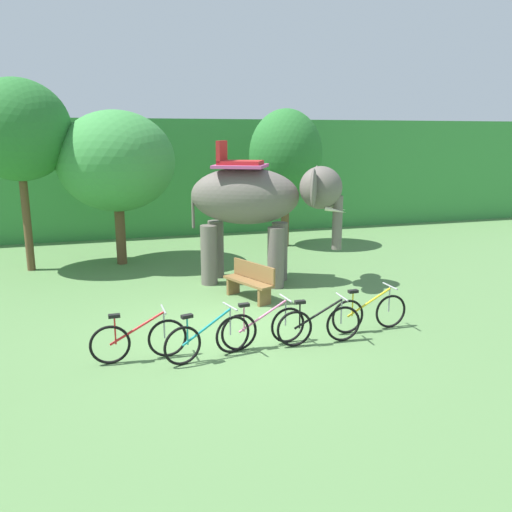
# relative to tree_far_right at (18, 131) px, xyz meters

# --- Properties ---
(ground_plane) EXTENTS (80.00, 80.00, 0.00)m
(ground_plane) POSITION_rel_tree_far_right_xyz_m (4.51, -6.56, -4.04)
(ground_plane) COLOR #567F47
(foliage_hedge) EXTENTS (36.00, 6.00, 4.53)m
(foliage_hedge) POSITION_rel_tree_far_right_xyz_m (4.51, 7.18, -1.78)
(foliage_hedge) COLOR #3D8E42
(foliage_hedge) RESTS_ON ground
(tree_far_right) EXTENTS (2.92, 2.92, 5.48)m
(tree_far_right) POSITION_rel_tree_far_right_xyz_m (0.00, 0.00, 0.00)
(tree_far_right) COLOR brown
(tree_far_right) RESTS_ON ground
(tree_center_right) EXTENTS (3.49, 3.49, 4.65)m
(tree_center_right) POSITION_rel_tree_far_right_xyz_m (2.63, 0.06, -0.90)
(tree_center_right) COLOR brown
(tree_center_right) RESTS_ON ground
(tree_right) EXTENTS (2.56, 2.56, 4.82)m
(tree_right) POSITION_rel_tree_far_right_xyz_m (8.41, 1.14, -0.81)
(tree_right) COLOR brown
(tree_right) RESTS_ON ground
(elephant) EXTENTS (4.14, 3.06, 3.78)m
(elephant) POSITION_rel_tree_far_right_xyz_m (6.04, -3.21, -1.84)
(elephant) COLOR #665E56
(elephant) RESTS_ON ground
(bike_red) EXTENTS (1.71, 0.52, 0.92)m
(bike_red) POSITION_rel_tree_far_right_xyz_m (2.55, -7.49, -3.66)
(bike_red) COLOR black
(bike_red) RESTS_ON ground
(bike_teal) EXTENTS (1.67, 0.62, 0.92)m
(bike_teal) POSITION_rel_tree_far_right_xyz_m (3.74, -7.78, -3.66)
(bike_teal) COLOR black
(bike_teal) RESTS_ON ground
(bike_pink) EXTENTS (1.71, 0.52, 0.92)m
(bike_pink) POSITION_rel_tree_far_right_xyz_m (4.86, -7.53, -3.66)
(bike_pink) COLOR black
(bike_pink) RESTS_ON ground
(bike_black) EXTENTS (1.71, 0.52, 0.92)m
(bike_black) POSITION_rel_tree_far_right_xyz_m (5.91, -7.71, -3.66)
(bike_black) COLOR black
(bike_black) RESTS_ON ground
(bike_yellow) EXTENTS (1.71, 0.52, 0.92)m
(bike_yellow) POSITION_rel_tree_far_right_xyz_m (7.18, -7.35, -3.66)
(bike_yellow) COLOR black
(bike_yellow) RESTS_ON ground
(wooden_bench) EXTENTS (0.97, 1.54, 0.89)m
(wooden_bench) POSITION_rel_tree_far_right_xyz_m (5.45, -4.60, -3.56)
(wooden_bench) COLOR brown
(wooden_bench) RESTS_ON ground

